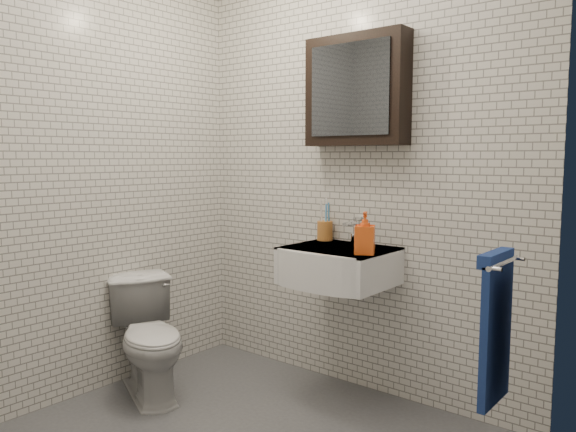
{
  "coord_description": "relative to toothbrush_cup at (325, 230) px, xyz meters",
  "views": [
    {
      "loc": [
        1.73,
        -1.73,
        1.34
      ],
      "look_at": [
        -0.04,
        0.45,
        1.04
      ],
      "focal_mm": 35.0,
      "sensor_mm": 36.0,
      "label": 1
    }
  ],
  "objects": [
    {
      "name": "room_shell",
      "position": [
        0.16,
        -0.94,
        0.55
      ],
      "size": [
        2.22,
        2.02,
        2.51
      ],
      "color": "silver",
      "rests_on": "ground"
    },
    {
      "name": "washbasin",
      "position": [
        0.21,
        -0.21,
        -0.16
      ],
      "size": [
        0.55,
        0.5,
        0.2
      ],
      "color": "white",
      "rests_on": "room_shell"
    },
    {
      "name": "towel_rail",
      "position": [
        1.21,
        -0.59,
        -0.19
      ],
      "size": [
        0.09,
        0.3,
        0.58
      ],
      "color": "silver",
      "rests_on": "room_shell"
    },
    {
      "name": "mirror_cabinet",
      "position": [
        0.21,
        -0.01,
        0.79
      ],
      "size": [
        0.6,
        0.15,
        0.6
      ],
      "color": "black",
      "rests_on": "room_shell"
    },
    {
      "name": "toothbrush_cup",
      "position": [
        0.0,
        0.0,
        0.0
      ],
      "size": [
        0.1,
        0.1,
        0.25
      ],
      "rotation": [
        0.0,
        0.0,
        -0.07
      ],
      "color": "#B76E2D",
      "rests_on": "washbasin"
    },
    {
      "name": "soap_bottle",
      "position": [
        0.43,
        -0.26,
        0.04
      ],
      "size": [
        0.13,
        0.13,
        0.21
      ],
      "primitive_type": "imported",
      "rotation": [
        0.0,
        0.0,
        0.46
      ],
      "color": "orange",
      "rests_on": "washbasin"
    },
    {
      "name": "toilet",
      "position": [
        -0.64,
        -0.79,
        -0.59
      ],
      "size": [
        0.73,
        0.59,
        0.65
      ],
      "primitive_type": "imported",
      "rotation": [
        0.0,
        0.0,
        1.16
      ],
      "color": "silver",
      "rests_on": "ground"
    },
    {
      "name": "faucet",
      "position": [
        0.21,
        -0.01,
        0.01
      ],
      "size": [
        0.06,
        0.2,
        0.15
      ],
      "color": "silver",
      "rests_on": "washbasin"
    }
  ]
}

